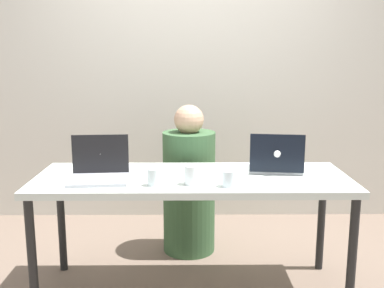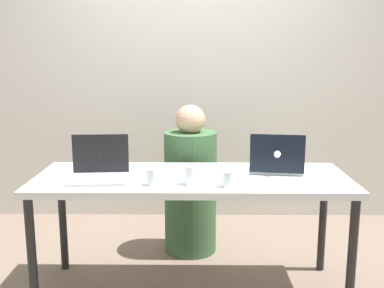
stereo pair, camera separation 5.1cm
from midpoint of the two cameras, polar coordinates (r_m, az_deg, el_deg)
name	(u,v)px [view 1 (the left image)]	position (r m, az deg, el deg)	size (l,w,h in m)	color
back_wall	(191,78)	(3.98, -0.55, 8.39)	(4.81, 0.10, 2.49)	silver
desk	(192,187)	(2.68, -0.53, -5.42)	(1.85, 0.68, 0.74)	silver
person_at_center	(189,187)	(3.32, -0.82, -5.52)	(0.42, 0.42, 1.10)	#385B37
laptop_front_left	(99,170)	(2.64, -12.22, -3.30)	(0.35, 0.30, 0.25)	#AEB0BB
laptop_back_right	(276,163)	(2.79, 10.09, -2.42)	(0.35, 0.31, 0.25)	silver
water_glass_right	(229,180)	(2.45, 4.13, -4.57)	(0.07, 0.07, 0.09)	silver
water_glass_center	(191,176)	(2.48, -0.68, -4.12)	(0.08, 0.08, 0.11)	white
water_glass_left	(153,178)	(2.48, -5.51, -4.36)	(0.07, 0.07, 0.09)	silver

